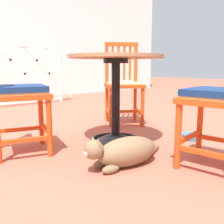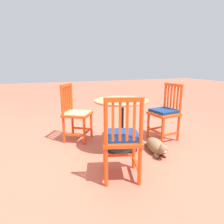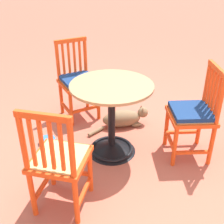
# 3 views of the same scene
# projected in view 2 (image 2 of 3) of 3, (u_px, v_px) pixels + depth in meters

# --- Properties ---
(ground_plane) EXTENTS (24.00, 24.00, 0.00)m
(ground_plane) POSITION_uv_depth(u_px,v_px,m) (120.00, 153.00, 2.77)
(ground_plane) COLOR #AD5642
(cafe_table) EXTENTS (0.76, 0.76, 0.73)m
(cafe_table) POSITION_uv_depth(u_px,v_px,m) (121.00, 130.00, 2.85)
(cafe_table) COLOR black
(cafe_table) RESTS_ON ground_plane
(orange_chair_at_corner) EXTENTS (0.50, 0.50, 0.91)m
(orange_chair_at_corner) POSITION_uv_depth(u_px,v_px,m) (122.00, 139.00, 2.07)
(orange_chair_at_corner) COLOR #D64214
(orange_chair_at_corner) RESTS_ON ground_plane
(orange_chair_near_fence) EXTENTS (0.44, 0.44, 0.91)m
(orange_chair_near_fence) POSITION_uv_depth(u_px,v_px,m) (165.00, 113.00, 3.21)
(orange_chair_near_fence) COLOR #D64214
(orange_chair_near_fence) RESTS_ON ground_plane
(orange_chair_facing_out) EXTENTS (0.56, 0.56, 0.91)m
(orange_chair_facing_out) POSITION_uv_depth(u_px,v_px,m) (76.00, 114.00, 3.18)
(orange_chair_facing_out) COLOR #D64214
(orange_chair_facing_out) RESTS_ON ground_plane
(tabby_cat) EXTENTS (0.74, 0.28, 0.23)m
(tabby_cat) POSITION_uv_depth(u_px,v_px,m) (156.00, 147.00, 2.76)
(tabby_cat) COLOR brown
(tabby_cat) RESTS_ON ground_plane
(pet_water_bowl) EXTENTS (0.17, 0.17, 0.05)m
(pet_water_bowl) POSITION_uv_depth(u_px,v_px,m) (126.00, 132.00, 3.57)
(pet_water_bowl) COLOR teal
(pet_water_bowl) RESTS_ON ground_plane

